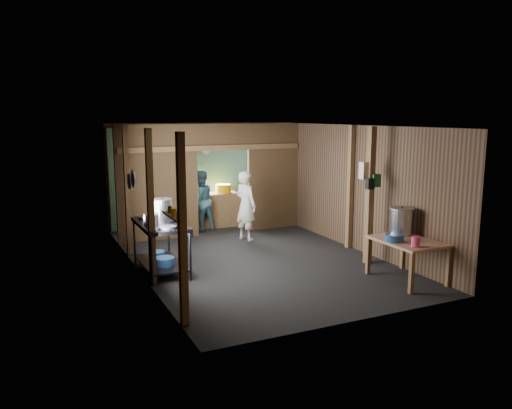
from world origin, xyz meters
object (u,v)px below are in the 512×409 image
yellow_tub (223,189)px  cook (246,206)px  stock_pot (401,222)px  pink_bucket (416,242)px  stove_pot_large (162,208)px  prep_table (407,260)px  gas_range (161,247)px

yellow_tub → cook: cook is taller
cook → yellow_tub: bearing=-23.2°
stock_pot → pink_bucket: (-0.35, -0.76, -0.15)m
cook → stove_pot_large: bearing=95.6°
prep_table → stock_pot: bearing=66.9°
prep_table → pink_bucket: (-0.20, -0.40, 0.44)m
stock_pot → yellow_tub: (-1.45, 5.00, 0.02)m
gas_range → cook: bearing=33.1°
gas_range → yellow_tub: bearing=52.3°
prep_table → stock_pot: 0.71m
gas_range → stock_pot: 4.32m
gas_range → stove_pot_large: size_ratio=4.16×
stock_pot → cook: cook is taller
gas_range → pink_bucket: 4.40m
cook → stock_pot: bearing=-176.1°
gas_range → yellow_tub: yellow_tub is taller
pink_bucket → stove_pot_large: bearing=137.1°
prep_table → pink_bucket: pink_bucket is taller
pink_bucket → yellow_tub: bearing=100.7°
prep_table → pink_bucket: size_ratio=7.07×
gas_range → stove_pot_large: 0.80m
stock_pot → cook: 3.73m
stove_pot_large → pink_bucket: size_ratio=2.18×
gas_range → stove_pot_large: bearing=70.3°
stove_pot_large → pink_bucket: (3.34, -3.11, -0.28)m
stove_pot_large → yellow_tub: bearing=49.7°
pink_bucket → cook: (-1.17, 4.16, -0.01)m
cook → prep_table: bearing=179.7°
stove_pot_large → yellow_tub: stove_pot_large is taller
gas_range → pink_bucket: size_ratio=9.08×
prep_table → stove_pot_large: bearing=142.6°
prep_table → stove_pot_large: (-3.54, 2.71, 0.72)m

